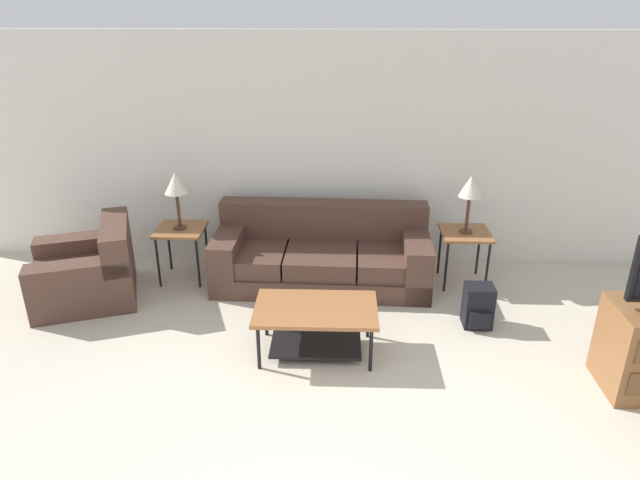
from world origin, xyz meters
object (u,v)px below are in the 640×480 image
Objects in this scene: armchair at (89,273)px; side_table_right at (465,237)px; table_lamp_right at (470,188)px; side_table_left at (181,234)px; table_lamp_left at (176,185)px; couch at (322,257)px; coffee_table at (316,319)px; backpack at (478,306)px.

side_table_right is at bearing 6.81° from armchair.
side_table_left is at bearing -180.00° from table_lamp_right.
armchair is at bearing -151.50° from table_lamp_left.
armchair is 2.00× the size of table_lamp_right.
table_lamp_left reaches higher than side_table_left.
table_lamp_right is at bearing 0.50° from couch.
side_table_right is at bearing -135.00° from table_lamp_right.
armchair is (-2.40, -0.46, -0.01)m from couch.
coffee_table is 1.71× the size of table_lamp_left.
couch is at bearing 89.62° from coffee_table.
side_table_right is at bearing 0.00° from side_table_left.
couch is 1.73m from table_lamp_left.
table_lamp_left reaches higher than backpack.
table_lamp_left is at bearing 116.57° from side_table_left.
coffee_table is 1.71× the size of table_lamp_right.
coffee_table is at bearing -42.36° from table_lamp_left.
side_table_left is (0.87, 0.47, 0.25)m from armchair.
side_table_left is at bearing 137.64° from coffee_table.
table_lamp_left reaches higher than coffee_table.
backpack is at bearing -91.22° from table_lamp_right.
table_lamp_left is 1.00× the size of table_lamp_right.
table_lamp_right is 1.48× the size of backpack.
table_lamp_left reaches higher than side_table_right.
side_table_left is 1.43× the size of backpack.
side_table_right is 3.12m from table_lamp_left.
side_table_left reaches higher than backpack.
couch is 3.88× the size of side_table_left.
couch is at bearing -0.50° from table_lamp_left.
armchair is at bearing -169.24° from couch.
armchair is 1.27m from table_lamp_left.
side_table_left is 3.20m from backpack.
couch is 3.75× the size of table_lamp_right.
side_table_right is at bearing 0.50° from couch.
side_table_left is 0.55m from table_lamp_left.
table_lamp_left is at bearing 163.74° from backpack.
table_lamp_left is (0.87, 0.47, 0.81)m from armchair.
side_table_left is at bearing 179.50° from couch.
armchair is at bearing -173.19° from side_table_right.
table_lamp_right is at bearing 0.00° from side_table_left.
side_table_right is (3.94, 0.47, 0.25)m from armchair.
coffee_table is at bearing -42.36° from side_table_left.
backpack is (3.92, -0.42, -0.08)m from armchair.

